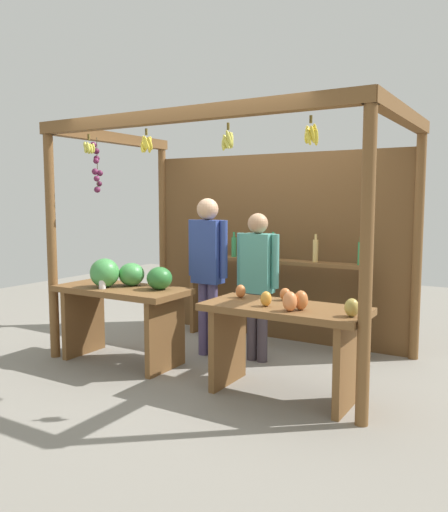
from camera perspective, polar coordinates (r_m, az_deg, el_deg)
The scene contains 7 objects.
ground_plane at distance 5.70m, azimuth 1.01°, elevation -11.06°, with size 12.00×12.00×0.00m, color gray.
market_stall at distance 5.86m, azimuth 3.27°, elevation 3.64°, with size 3.46×2.02×2.48m.
fruit_counter_left at distance 5.49m, azimuth -10.95°, elevation -4.34°, with size 1.40×0.64×1.09m.
fruit_counter_right at distance 4.51m, azimuth 6.71°, elevation -7.90°, with size 1.40×0.64×0.95m.
bottle_shelf_unit at distance 6.10m, azimuth 5.26°, elevation -2.38°, with size 2.22×0.22×1.35m.
vendor_man at distance 5.57m, azimuth -1.79°, elevation -0.59°, with size 0.48×0.23×1.70m.
vendor_woman at distance 5.40m, azimuth 3.69°, elevation -1.95°, with size 0.48×0.21×1.55m.
Camera 1 is at (2.72, -4.72, 1.69)m, focal length 36.51 mm.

